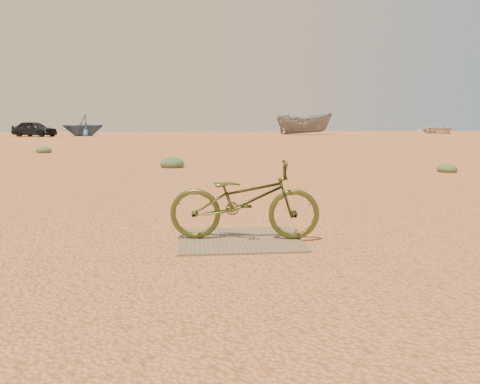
{
  "coord_description": "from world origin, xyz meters",
  "views": [
    {
      "loc": [
        -0.6,
        -4.84,
        1.29
      ],
      "look_at": [
        -0.11,
        0.12,
        0.54
      ],
      "focal_mm": 35.0,
      "sensor_mm": 36.0,
      "label": 1
    }
  ],
  "objects": [
    {
      "name": "kale_c",
      "position": [
        -6.93,
        15.66,
        0.0
      ],
      "size": [
        0.64,
        0.64,
        0.35
      ],
      "primitive_type": "ellipsoid",
      "color": "#526D49",
      "rests_on": "ground"
    },
    {
      "name": "boat_mid_right",
      "position": [
        10.9,
        43.66,
        1.11
      ],
      "size": [
        6.05,
        3.36,
        2.21
      ],
      "primitive_type": "imported",
      "rotation": [
        0.0,
        0.0,
        1.35
      ],
      "color": "slate",
      "rests_on": "ground"
    },
    {
      "name": "bicycle",
      "position": [
        -0.06,
        0.13,
        0.45
      ],
      "size": [
        1.68,
        0.76,
        0.85
      ],
      "primitive_type": "imported",
      "rotation": [
        0.0,
        0.0,
        1.45
      ],
      "color": "#424D1E",
      "rests_on": "plywood_board"
    },
    {
      "name": "kale_a",
      "position": [
        -1.23,
        8.64,
        0.0
      ],
      "size": [
        0.69,
        0.69,
        0.38
      ],
      "primitive_type": "ellipsoid",
      "color": "#526D49",
      "rests_on": "ground"
    },
    {
      "name": "car",
      "position": [
        -14.77,
        38.77,
        0.69
      ],
      "size": [
        4.37,
        3.11,
        1.38
      ],
      "primitive_type": "imported",
      "rotation": [
        0.0,
        0.0,
        1.16
      ],
      "color": "black",
      "rests_on": "ground"
    },
    {
      "name": "plywood_board",
      "position": [
        -0.11,
        0.12,
        0.01
      ],
      "size": [
        1.33,
        1.12,
        0.02
      ],
      "primitive_type": "cube",
      "color": "#71634C",
      "rests_on": "ground"
    },
    {
      "name": "boat_far_left",
      "position": [
        -10.88,
        40.38,
        1.0
      ],
      "size": [
        4.96,
        4.81,
        1.99
      ],
      "primitive_type": "imported",
      "rotation": [
        0.0,
        0.0,
        -0.99
      ],
      "color": "#3A5F7F",
      "rests_on": "ground"
    },
    {
      "name": "ground",
      "position": [
        0.0,
        0.0,
        0.0
      ],
      "size": [
        120.0,
        120.0,
        0.0
      ],
      "primitive_type": "plane",
      "color": "#E1975D",
      "rests_on": "ground"
    },
    {
      "name": "boat_far_right",
      "position": [
        26.99,
        46.09,
        0.51
      ],
      "size": [
        3.68,
        5.06,
        1.03
      ],
      "primitive_type": "imported",
      "rotation": [
        0.0,
        0.0,
        0.03
      ],
      "color": "beige",
      "rests_on": "ground"
    },
    {
      "name": "kale_b",
      "position": [
        5.95,
        6.67,
        0.0
      ],
      "size": [
        0.5,
        0.5,
        0.28
      ],
      "primitive_type": "ellipsoid",
      "color": "#526D49",
      "rests_on": "ground"
    }
  ]
}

